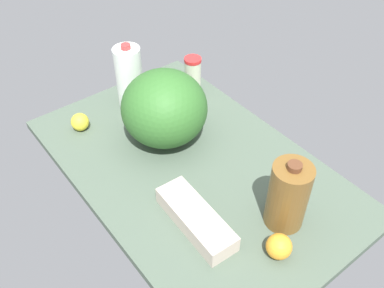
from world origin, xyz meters
TOP-DOWN VIEW (x-y plane):
  - countertop at (0.00, 0.00)cm, footprint 120.00×76.00cm
  - chocolate_milk_jug at (-37.18, -7.52)cm, footprint 12.30×12.30cm
  - watermelon at (17.90, -1.18)cm, footprint 31.65×31.65cm
  - milk_jug at (43.14, -1.85)cm, footprint 10.73×10.73cm
  - egg_carton at (-21.76, 15.53)cm, footprint 30.98×11.68cm
  - tumbler_cup at (34.66, -27.45)cm, footprint 7.22×7.22cm
  - lemon_near_front at (42.52, 22.22)cm, footprint 6.99×6.99cm
  - orange_beside_bowl at (-44.99, 3.07)cm, footprint 7.73×7.73cm

SIDE VIEW (x-z plane):
  - countertop at x=0.00cm, z-range 0.00..3.00cm
  - egg_carton at x=-21.76cm, z-range 3.00..9.12cm
  - lemon_near_front at x=42.52cm, z-range 3.00..9.99cm
  - orange_beside_bowl at x=-44.99cm, z-range 3.00..10.73cm
  - tumbler_cup at x=34.66cm, z-range 3.04..20.25cm
  - chocolate_milk_jug at x=-37.18cm, z-range 2.22..27.17cm
  - milk_jug at x=43.14cm, z-range 2.22..30.85cm
  - watermelon at x=17.90cm, z-range 3.00..31.14cm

